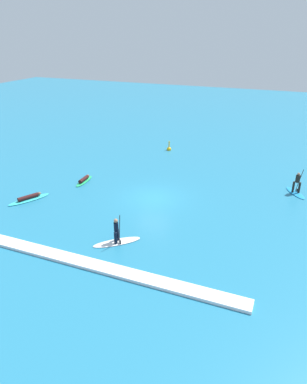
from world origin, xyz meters
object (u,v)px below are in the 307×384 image
(surfer_on_teal_board, at_px, (29,198))
(marker_buoy, at_px, (169,149))
(surfer_on_green_board, at_px, (84,180))
(surfer_on_white_board, at_px, (117,237))
(surfer_on_blue_board, at_px, (296,187))

(surfer_on_teal_board, relative_size, marker_buoy, 2.90)
(surfer_on_green_board, bearing_deg, surfer_on_white_board, -140.10)
(surfer_on_white_board, height_order, marker_buoy, surfer_on_white_board)
(surfer_on_teal_board, relative_size, surfer_on_green_board, 1.27)
(surfer_on_teal_board, height_order, surfer_on_white_board, surfer_on_white_board)
(surfer_on_teal_board, xyz_separation_m, marker_buoy, (5.82, 15.80, 0.03))
(surfer_on_teal_board, xyz_separation_m, surfer_on_white_board, (9.12, -2.81, 0.25))
(surfer_on_white_board, bearing_deg, marker_buoy, 58.21)
(surfer_on_teal_board, xyz_separation_m, surfer_on_green_board, (1.99, 4.71, 0.01))
(surfer_on_blue_board, height_order, surfer_on_green_board, surfer_on_blue_board)
(marker_buoy, bearing_deg, surfer_on_green_board, -109.04)
(surfer_on_blue_board, bearing_deg, surfer_on_white_board, 106.46)
(surfer_on_white_board, relative_size, marker_buoy, 2.42)
(surfer_on_green_board, bearing_deg, surfer_on_teal_board, 153.55)
(surfer_on_teal_board, bearing_deg, surfer_on_white_board, -80.43)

